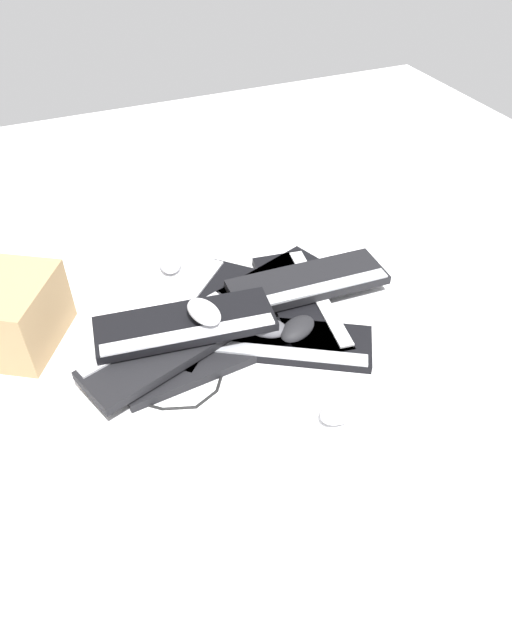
% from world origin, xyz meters
% --- Properties ---
extents(ground_plane, '(3.20, 3.20, 0.00)m').
position_xyz_m(ground_plane, '(0.00, 0.00, 0.00)').
color(ground_plane, white).
extents(keyboard_0, '(0.21, 0.46, 0.03)m').
position_xyz_m(keyboard_0, '(0.16, 0.01, 0.01)').
color(keyboard_0, black).
rests_on(keyboard_0, ground).
extents(keyboard_1, '(0.46, 0.29, 0.03)m').
position_xyz_m(keyboard_1, '(0.09, 0.10, 0.01)').
color(keyboard_1, black).
rests_on(keyboard_1, ground).
extents(keyboard_2, '(0.42, 0.42, 0.03)m').
position_xyz_m(keyboard_2, '(-0.09, 0.08, 0.01)').
color(keyboard_2, black).
rests_on(keyboard_2, ground).
extents(keyboard_3, '(0.45, 0.20, 0.03)m').
position_xyz_m(keyboard_3, '(-0.14, -0.07, 0.01)').
color(keyboard_3, black).
rests_on(keyboard_3, ground).
extents(keyboard_4, '(0.45, 0.36, 0.03)m').
position_xyz_m(keyboard_4, '(0.06, -0.11, 0.01)').
color(keyboard_4, black).
rests_on(keyboard_4, ground).
extents(keyboard_5, '(0.45, 0.17, 0.03)m').
position_xyz_m(keyboard_5, '(0.21, 0.05, 0.04)').
color(keyboard_5, black).
rests_on(keyboard_5, keyboard_0).
extents(keyboard_6, '(0.46, 0.29, 0.03)m').
position_xyz_m(keyboard_6, '(-0.23, -0.04, 0.04)').
color(keyboard_6, black).
rests_on(keyboard_6, keyboard_3).
extents(keyboard_7, '(0.46, 0.20, 0.03)m').
position_xyz_m(keyboard_7, '(-0.17, -0.01, 0.07)').
color(keyboard_7, black).
rests_on(keyboard_7, keyboard_6).
extents(mouse_0, '(0.09, 0.12, 0.04)m').
position_xyz_m(mouse_0, '(-0.11, 0.33, 0.02)').
color(mouse_0, '#B7B7BC').
rests_on(mouse_0, ground).
extents(mouse_1, '(0.12, 0.09, 0.04)m').
position_xyz_m(mouse_1, '(0.08, -0.36, 0.02)').
color(mouse_1, silver).
rests_on(mouse_1, ground).
extents(mouse_2, '(0.09, 0.12, 0.04)m').
position_xyz_m(mouse_2, '(-0.12, -0.03, 0.11)').
color(mouse_2, silver).
rests_on(mouse_2, keyboard_7).
extents(mouse_3, '(0.13, 0.11, 0.04)m').
position_xyz_m(mouse_3, '(0.09, -0.11, 0.05)').
color(mouse_3, black).
rests_on(mouse_3, keyboard_4).
extents(mouse_4, '(0.13, 0.12, 0.04)m').
position_xyz_m(mouse_4, '(0.02, -0.08, 0.05)').
color(mouse_4, '#4C4C51').
rests_on(mouse_4, keyboard_4).
extents(cable_0, '(0.55, 0.44, 0.01)m').
position_xyz_m(cable_0, '(-0.07, -0.06, 0.00)').
color(cable_0, black).
rests_on(cable_0, ground).
extents(cardboard_box, '(0.29, 0.31, 0.18)m').
position_xyz_m(cardboard_box, '(-0.55, 0.17, 0.09)').
color(cardboard_box, tan).
rests_on(cardboard_box, ground).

